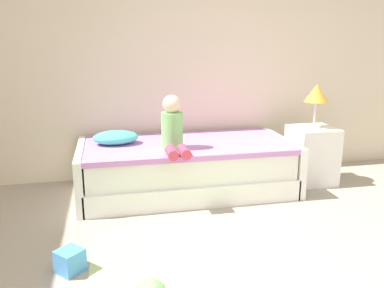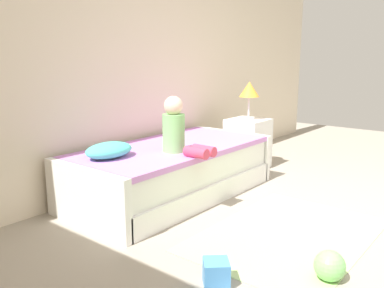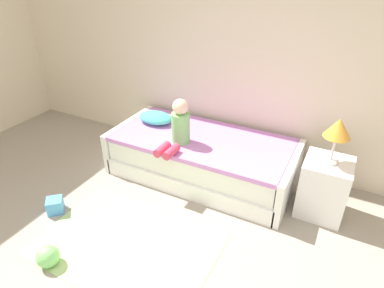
% 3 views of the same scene
% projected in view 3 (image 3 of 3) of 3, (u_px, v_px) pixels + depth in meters
% --- Properties ---
extents(wall_rear, '(7.20, 0.10, 2.90)m').
position_uv_depth(wall_rear, '(261.00, 45.00, 3.51)').
color(wall_rear, beige).
rests_on(wall_rear, ground).
extents(bed, '(2.11, 1.00, 0.50)m').
position_uv_depth(bed, '(202.00, 157.00, 3.80)').
color(bed, white).
rests_on(bed, ground).
extents(nightstand, '(0.44, 0.44, 0.60)m').
position_uv_depth(nightstand, '(324.00, 187.00, 3.21)').
color(nightstand, white).
rests_on(nightstand, ground).
extents(table_lamp, '(0.24, 0.24, 0.45)m').
position_uv_depth(table_lamp, '(338.00, 130.00, 2.90)').
color(table_lamp, silver).
rests_on(table_lamp, nightstand).
extents(child_figure, '(0.20, 0.51, 0.50)m').
position_uv_depth(child_figure, '(178.00, 127.00, 3.47)').
color(child_figure, '#7FC672').
rests_on(child_figure, bed).
extents(pillow, '(0.44, 0.30, 0.13)m').
position_uv_depth(pillow, '(155.00, 118.00, 4.00)').
color(pillow, '#4CCCBC').
rests_on(pillow, bed).
extents(toy_ball, '(0.19, 0.19, 0.19)m').
position_uv_depth(toy_ball, '(48.00, 257.00, 2.73)').
color(toy_ball, '#7FD872').
rests_on(toy_ball, ground).
extents(area_rug, '(1.60, 1.10, 0.01)m').
position_uv_depth(area_rug, '(127.00, 244.00, 2.97)').
color(area_rug, '#B2D189').
rests_on(area_rug, ground).
extents(toy_block, '(0.22, 0.22, 0.15)m').
position_uv_depth(toy_block, '(55.00, 205.00, 3.32)').
color(toy_block, '#4C99E5').
rests_on(toy_block, ground).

